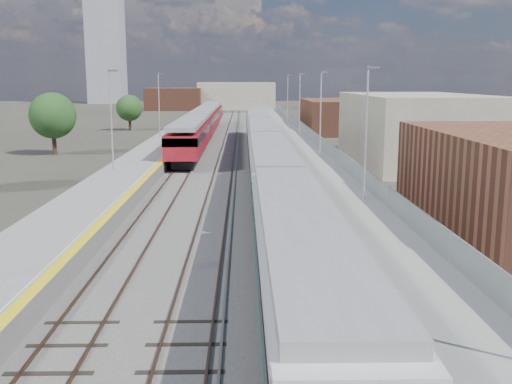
{
  "coord_description": "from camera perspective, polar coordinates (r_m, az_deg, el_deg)",
  "views": [
    {
      "loc": [
        -0.28,
        -11.37,
        7.78
      ],
      "look_at": [
        0.35,
        18.2,
        2.2
      ],
      "focal_mm": 42.0,
      "sensor_mm": 36.0,
      "label": 1
    }
  ],
  "objects": [
    {
      "name": "ground",
      "position": [
        61.86,
        -0.95,
        3.46
      ],
      "size": [
        320.0,
        320.0,
        0.0
      ],
      "primitive_type": "plane",
      "color": "#47443A",
      "rests_on": "ground"
    },
    {
      "name": "platform_left",
      "position": [
        64.86,
        -9.0,
        4.12
      ],
      "size": [
        4.3,
        155.0,
        8.52
      ],
      "color": "slate",
      "rests_on": "ground"
    },
    {
      "name": "red_train",
      "position": [
        79.63,
        -5.01,
        6.64
      ],
      "size": [
        2.98,
        60.38,
        3.76
      ],
      "color": "black",
      "rests_on": "ground"
    },
    {
      "name": "tracks",
      "position": [
        66.01,
        -2.41,
        4.0
      ],
      "size": [
        8.96,
        160.0,
        0.17
      ],
      "color": "#4C3323",
      "rests_on": "ground"
    },
    {
      "name": "green_train",
      "position": [
        47.64,
        0.93,
        3.92
      ],
      "size": [
        2.8,
        78.1,
        3.09
      ],
      "color": "black",
      "rests_on": "ground"
    },
    {
      "name": "platform_right",
      "position": [
        64.51,
        3.74,
        4.21
      ],
      "size": [
        4.7,
        155.0,
        8.52
      ],
      "color": "slate",
      "rests_on": "ground"
    },
    {
      "name": "tree_c",
      "position": [
        94.95,
        -11.98,
        7.83
      ],
      "size": [
        4.03,
        4.03,
        5.46
      ],
      "color": "#382619",
      "rests_on": "ground"
    },
    {
      "name": "buildings",
      "position": [
        151.05,
        -8.17,
        11.68
      ],
      "size": [
        72.0,
        185.5,
        40.0
      ],
      "color": "brown",
      "rests_on": "ground"
    },
    {
      "name": "ballast_bed",
      "position": [
        64.37,
        -2.97,
        3.75
      ],
      "size": [
        10.5,
        155.0,
        0.06
      ],
      "primitive_type": "cube",
      "color": "#565451",
      "rests_on": "ground"
    },
    {
      "name": "tree_d",
      "position": [
        74.7,
        16.97,
        7.27
      ],
      "size": [
        4.61,
        4.61,
        6.25
      ],
      "color": "#382619",
      "rests_on": "ground"
    },
    {
      "name": "tree_b",
      "position": [
        65.97,
        -18.81,
        6.9
      ],
      "size": [
        4.78,
        4.78,
        6.47
      ],
      "color": "#382619",
      "rests_on": "ground"
    }
  ]
}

